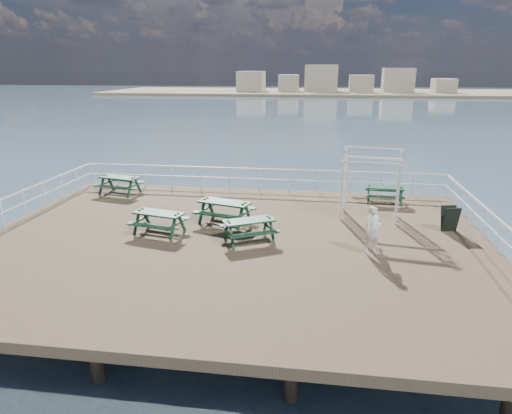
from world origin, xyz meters
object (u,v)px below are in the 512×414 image
(picnic_table_c, at_px, (385,191))
(person, at_px, (373,230))
(picnic_table_a, at_px, (119,181))
(picnic_table_e, at_px, (249,226))
(picnic_table_d, at_px, (159,218))
(picnic_table_b, at_px, (225,207))
(trellis_arbor, at_px, (371,187))

(picnic_table_c, height_order, person, person)
(picnic_table_a, bearing_deg, picnic_table_e, -24.37)
(picnic_table_d, height_order, picnic_table_e, picnic_table_d)
(picnic_table_b, bearing_deg, picnic_table_a, 165.34)
(picnic_table_e, distance_m, person, 4.18)
(picnic_table_a, xyz_separation_m, person, (11.27, -5.91, 0.20))
(picnic_table_a, relative_size, picnic_table_d, 1.04)
(picnic_table_b, height_order, trellis_arbor, trellis_arbor)
(picnic_table_a, relative_size, picnic_table_c, 1.23)
(picnic_table_b, relative_size, picnic_table_e, 1.06)
(picnic_table_b, bearing_deg, picnic_table_c, 46.10)
(picnic_table_c, distance_m, person, 6.25)
(picnic_table_a, xyz_separation_m, picnic_table_d, (3.77, -5.00, -0.03))
(picnic_table_b, bearing_deg, trellis_arbor, 30.62)
(picnic_table_a, relative_size, picnic_table_b, 0.93)
(picnic_table_a, distance_m, picnic_table_b, 6.88)
(picnic_table_e, bearing_deg, picnic_table_a, 114.62)
(picnic_table_d, distance_m, trellis_arbor, 8.32)
(picnic_table_d, bearing_deg, picnic_table_c, 43.98)
(picnic_table_d, bearing_deg, trellis_arbor, 33.50)
(picnic_table_d, distance_m, person, 7.56)
(picnic_table_c, xyz_separation_m, picnic_table_e, (-5.26, -5.54, 0.03))
(picnic_table_b, xyz_separation_m, person, (5.37, -2.39, 0.18))
(picnic_table_c, relative_size, picnic_table_d, 0.85)
(picnic_table_b, relative_size, trellis_arbor, 0.83)
(picnic_table_c, height_order, trellis_arbor, trellis_arbor)
(picnic_table_b, bearing_deg, picnic_table_e, -39.11)
(trellis_arbor, distance_m, person, 3.88)
(picnic_table_c, distance_m, picnic_table_e, 7.64)
(picnic_table_e, xyz_separation_m, trellis_arbor, (4.38, 3.24, 0.72))
(picnic_table_c, bearing_deg, picnic_table_d, -143.83)
(picnic_table_a, relative_size, trellis_arbor, 0.77)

